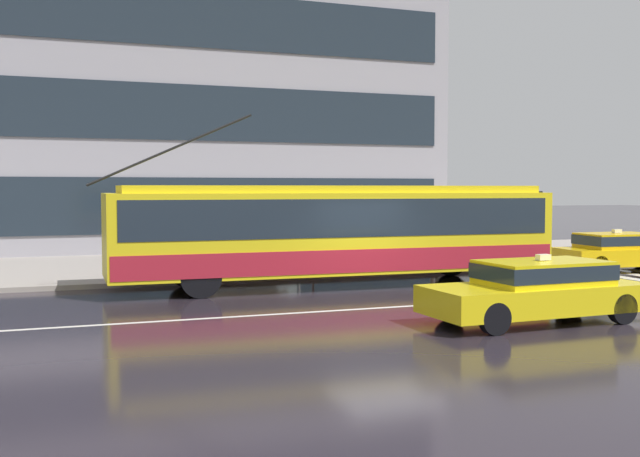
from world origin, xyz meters
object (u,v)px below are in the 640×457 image
object	(u,v)px
pedestrian_at_shelter	(242,238)
pedestrian_approaching_curb	(433,216)
bus_shelter	(250,213)
trolleybus	(336,230)
taxi_ahead_of_bus	(619,250)
taxi_oncoming_near	(538,288)

from	to	relation	value
pedestrian_at_shelter	pedestrian_approaching_curb	xyz separation A→B (m)	(6.31, -1.39, 0.70)
bus_shelter	pedestrian_approaching_curb	bearing A→B (deg)	-1.29
trolleybus	taxi_ahead_of_bus	size ratio (longest dim) A/B	2.93
trolleybus	taxi_ahead_of_bus	xyz separation A→B (m)	(10.08, 0.16, -0.85)
trolleybus	pedestrian_approaching_curb	xyz separation A→B (m)	(4.71, 3.02, 0.23)
taxi_ahead_of_bus	bus_shelter	distance (m)	12.17
trolleybus	taxi_oncoming_near	size ratio (longest dim) A/B	2.75
trolleybus	taxi_oncoming_near	world-z (taller)	trolleybus
taxi_oncoming_near	pedestrian_at_shelter	world-z (taller)	pedestrian_at_shelter
taxi_ahead_of_bus	pedestrian_approaching_curb	distance (m)	6.18
bus_shelter	pedestrian_approaching_curb	world-z (taller)	bus_shelter
taxi_oncoming_near	pedestrian_approaching_curb	size ratio (longest dim) A/B	2.31
bus_shelter	pedestrian_at_shelter	distance (m)	1.52
taxi_oncoming_near	bus_shelter	world-z (taller)	bus_shelter
trolleybus	bus_shelter	distance (m)	3.59
pedestrian_at_shelter	trolleybus	bearing A→B (deg)	-70.09
pedestrian_approaching_curb	trolleybus	bearing A→B (deg)	-147.33
taxi_oncoming_near	pedestrian_at_shelter	distance (m)	11.67
taxi_oncoming_near	pedestrian_approaching_curb	xyz separation A→B (m)	(2.94, 9.77, 1.08)
trolleybus	pedestrian_at_shelter	xyz separation A→B (m)	(-1.60, 4.42, -0.47)
trolleybus	bus_shelter	xyz separation A→B (m)	(-1.64, 3.17, 0.40)
taxi_oncoming_near	bus_shelter	distance (m)	10.56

